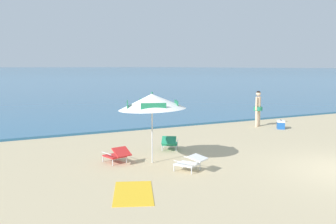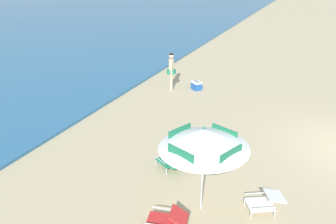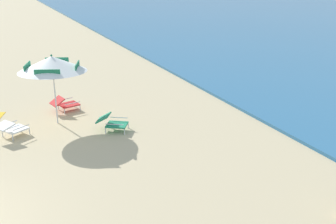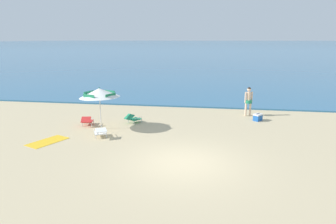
{
  "view_description": "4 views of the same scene",
  "coord_description": "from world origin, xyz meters",
  "px_view_note": "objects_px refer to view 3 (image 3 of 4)",
  "views": [
    {
      "loc": [
        -9.84,
        -6.73,
        2.97
      ],
      "look_at": [
        -2.62,
        6.68,
        1.16
      ],
      "focal_mm": 41.7,
      "sensor_mm": 36.0,
      "label": 1
    },
    {
      "loc": [
        -11.27,
        1.82,
        5.42
      ],
      "look_at": [
        -1.38,
        6.13,
        0.85
      ],
      "focal_mm": 37.15,
      "sensor_mm": 36.0,
      "label": 2
    },
    {
      "loc": [
        7.99,
        1.54,
        5.01
      ],
      "look_at": [
        -0.77,
        5.76,
        1.37
      ],
      "focal_mm": 45.66,
      "sensor_mm": 36.0,
      "label": 3
    },
    {
      "loc": [
        1.2,
        -10.86,
        4.56
      ],
      "look_at": [
        -1.46,
        5.53,
        0.62
      ],
      "focal_mm": 33.01,
      "sensor_mm": 36.0,
      "label": 4
    }
  ],
  "objects_px": {
    "lounge_chair_facing_sea": "(12,128)",
    "lounge_chair_beside_umbrella": "(112,122)",
    "beach_umbrella_striped_main": "(52,64)",
    "lounge_chair_under_umbrella": "(65,103)"
  },
  "relations": [
    {
      "from": "lounge_chair_facing_sea",
      "to": "lounge_chair_under_umbrella",
      "type": "bearing_deg",
      "value": 128.42
    },
    {
      "from": "lounge_chair_beside_umbrella",
      "to": "lounge_chair_facing_sea",
      "type": "xyz_separation_m",
      "value": [
        -0.82,
        -2.76,
        0.01
      ]
    },
    {
      "from": "lounge_chair_beside_umbrella",
      "to": "lounge_chair_facing_sea",
      "type": "relative_size",
      "value": 1.03
    },
    {
      "from": "lounge_chair_beside_umbrella",
      "to": "lounge_chair_facing_sea",
      "type": "height_order",
      "value": "lounge_chair_beside_umbrella"
    },
    {
      "from": "lounge_chair_under_umbrella",
      "to": "lounge_chair_beside_umbrella",
      "type": "height_order",
      "value": "lounge_chair_under_umbrella"
    },
    {
      "from": "beach_umbrella_striped_main",
      "to": "lounge_chair_under_umbrella",
      "type": "distance_m",
      "value": 1.95
    },
    {
      "from": "lounge_chair_facing_sea",
      "to": "lounge_chair_beside_umbrella",
      "type": "bearing_deg",
      "value": 73.52
    },
    {
      "from": "beach_umbrella_striped_main",
      "to": "lounge_chair_facing_sea",
      "type": "relative_size",
      "value": 2.7
    },
    {
      "from": "beach_umbrella_striped_main",
      "to": "lounge_chair_beside_umbrella",
      "type": "bearing_deg",
      "value": 45.25
    },
    {
      "from": "lounge_chair_under_umbrella",
      "to": "lounge_chair_facing_sea",
      "type": "bearing_deg",
      "value": -51.58
    }
  ]
}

